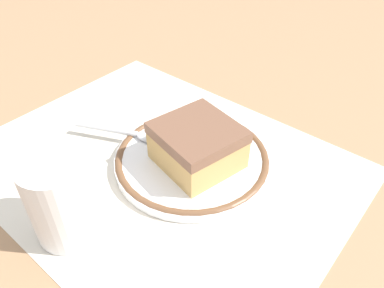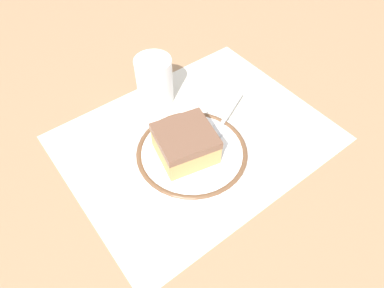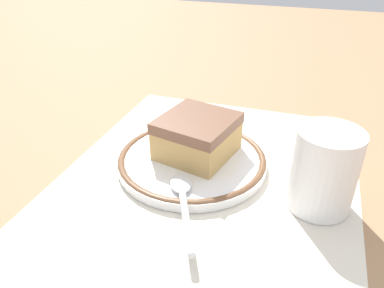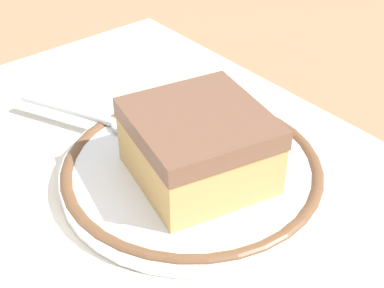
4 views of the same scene
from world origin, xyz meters
The scene contains 6 objects.
ground_plane centered at (0.00, 0.00, 0.00)m, with size 2.40×2.40×0.00m, color #9E7551.
placemat centered at (0.00, 0.00, 0.00)m, with size 0.46×0.36×0.00m, color beige.
plate centered at (-0.03, -0.03, 0.01)m, with size 0.19×0.19×0.01m.
cake_slice centered at (-0.04, -0.02, 0.04)m, with size 0.11×0.11×0.05m.
spoon centered at (0.06, -0.01, 0.02)m, with size 0.12×0.07×0.01m.
cup centered at (0.00, 0.13, 0.04)m, with size 0.07×0.07×0.09m.
Camera 1 is at (-0.26, 0.24, 0.32)m, focal length 34.95 mm.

